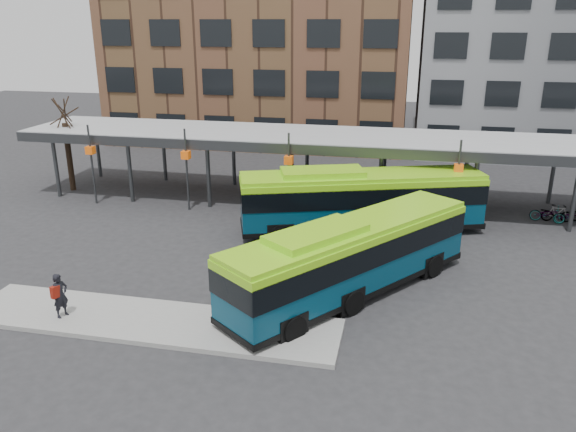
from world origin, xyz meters
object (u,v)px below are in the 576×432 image
object	(u,v)px
tree	(69,154)
pedestrian	(60,295)
bus_rear	(360,199)
bus_front	(351,256)

from	to	relation	value
tree	pedestrian	xyz separation A→B (m)	(9.22, -15.47, -1.39)
tree	bus_rear	bearing A→B (deg)	-11.30
bus_rear	bus_front	bearing A→B (deg)	-106.72
bus_front	tree	bearing A→B (deg)	97.35
tree	pedestrian	size ratio (longest dim) A/B	3.30
tree	bus_front	bearing A→B (deg)	-29.87
pedestrian	bus_rear	bearing A→B (deg)	-19.82
bus_rear	pedestrian	xyz separation A→B (m)	(-9.90, -11.64, -0.75)
bus_front	bus_rear	size ratio (longest dim) A/B	0.86
bus_rear	tree	bearing A→B (deg)	149.79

